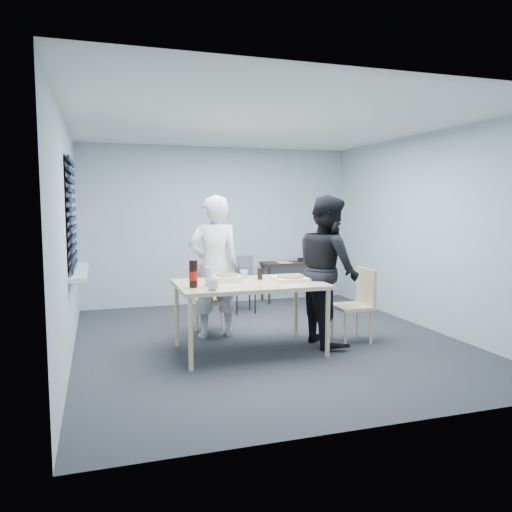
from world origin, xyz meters
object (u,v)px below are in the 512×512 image
object	(u,v)px
person_white	(214,267)
person_black	(328,270)
chair_right	(358,300)
side_table	(291,266)
dining_table	(249,287)
mug_b	(244,274)
stool	(243,287)
soda_bottle	(193,274)
backpack	(244,268)
mug_a	(213,285)
chair_far	(211,293)

from	to	relation	value
person_white	person_black	xyz separation A→B (m)	(1.22, -0.68, 0.00)
chair_right	person_white	bearing A→B (deg)	155.72
person_black	side_table	size ratio (longest dim) A/B	1.76
dining_table	mug_b	world-z (taller)	mug_b
side_table	stool	xyz separation A→B (m)	(-1.05, -0.66, -0.19)
soda_bottle	chair_right	bearing A→B (deg)	4.24
side_table	mug_b	xyz separation A→B (m)	(-1.51, -2.29, 0.24)
backpack	soda_bottle	bearing A→B (deg)	-135.91
chair_right	mug_a	distance (m)	1.95
stool	soda_bottle	distance (m)	2.47
chair_far	person_black	world-z (taller)	person_black
stool	person_white	bearing A→B (deg)	-120.70
mug_b	chair_far	bearing A→B (deg)	112.93
chair_right	person_white	xyz separation A→B (m)	(-1.61, 0.73, 0.37)
soda_bottle	side_table	bearing A→B (deg)	51.53
mug_b	soda_bottle	bearing A→B (deg)	-144.67
soda_bottle	backpack	bearing A→B (deg)	61.16
mug_a	mug_b	bearing A→B (deg)	53.16
chair_far	side_table	xyz separation A→B (m)	(1.78, 1.66, 0.08)
mug_a	soda_bottle	xyz separation A→B (m)	(-0.16, 0.23, 0.09)
chair_far	dining_table	bearing A→B (deg)	-76.95
mug_b	dining_table	bearing A→B (deg)	-96.52
dining_table	backpack	world-z (taller)	backpack
chair_right	soda_bottle	xyz separation A→B (m)	(-2.04, -0.15, 0.42)
mug_b	mug_a	bearing A→B (deg)	-126.84
person_black	soda_bottle	bearing A→B (deg)	96.88
soda_bottle	mug_a	bearing A→B (deg)	-54.98
person_white	stool	bearing A→B (deg)	-120.70
mug_a	soda_bottle	world-z (taller)	soda_bottle
person_black	mug_a	bearing A→B (deg)	105.94
chair_right	person_black	xyz separation A→B (m)	(-0.39, 0.05, 0.37)
person_black	stool	size ratio (longest dim) A/B	3.46
backpack	side_table	bearing A→B (deg)	15.64
chair_right	mug_b	distance (m)	1.42
chair_far	soda_bottle	bearing A→B (deg)	-111.08
chair_far	backpack	bearing A→B (deg)	53.49
chair_right	mug_b	size ratio (longest dim) A/B	8.90
person_white	mug_b	distance (m)	0.47
person_black	mug_b	world-z (taller)	person_black
side_table	backpack	size ratio (longest dim) A/B	2.73
person_black	mug_a	world-z (taller)	person_black
person_white	mug_b	size ratio (longest dim) A/B	17.70
dining_table	chair_right	distance (m)	1.40
person_black	mug_b	bearing A→B (deg)	72.54
chair_far	chair_right	size ratio (longest dim) A/B	1.00
chair_far	backpack	size ratio (longest dim) A/B	2.41
mug_b	backpack	bearing A→B (deg)	74.06
stool	mug_b	distance (m)	1.74
side_table	soda_bottle	world-z (taller)	soda_bottle
chair_far	side_table	world-z (taller)	chair_far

